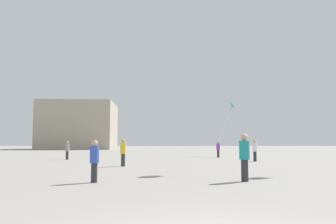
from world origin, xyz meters
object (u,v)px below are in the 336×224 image
(person_in_purple, at_px, (218,149))
(person_in_grey, at_px, (67,149))
(kite_emerald_diamond, at_px, (232,106))
(person_in_white, at_px, (255,150))
(person_in_teal, at_px, (244,155))
(building_left_hall, at_px, (80,126))
(person_in_yellow, at_px, (123,151))
(person_in_blue, at_px, (94,159))

(person_in_purple, relative_size, person_in_grey, 1.01)
(person_in_purple, xyz_separation_m, kite_emerald_diamond, (2.57, 4.68, 4.87))
(person_in_white, bearing_deg, person_in_teal, -107.10)
(person_in_teal, bearing_deg, kite_emerald_diamond, 42.56)
(person_in_purple, relative_size, building_left_hall, 0.10)
(person_in_yellow, distance_m, person_in_white, 11.41)
(person_in_blue, height_order, person_in_grey, person_in_grey)
(kite_emerald_diamond, bearing_deg, person_in_blue, -113.04)
(person_in_yellow, relative_size, person_in_blue, 1.08)
(person_in_blue, distance_m, kite_emerald_diamond, 29.10)
(person_in_blue, xyz_separation_m, person_in_teal, (5.81, 0.17, 0.14))
(person_in_purple, height_order, person_in_yellow, person_in_yellow)
(person_in_purple, bearing_deg, building_left_hall, 155.67)
(person_in_purple, relative_size, person_in_blue, 1.03)
(person_in_blue, bearing_deg, person_in_grey, -107.79)
(person_in_yellow, bearing_deg, person_in_grey, 102.81)
(person_in_yellow, bearing_deg, kite_emerald_diamond, 37.60)
(building_left_hall, bearing_deg, person_in_white, -64.53)
(person_in_teal, relative_size, kite_emerald_diamond, 0.36)
(person_in_grey, bearing_deg, building_left_hall, 120.30)
(person_in_blue, height_order, building_left_hall, building_left_hall)
(person_in_blue, relative_size, kite_emerald_diamond, 0.31)
(person_in_blue, bearing_deg, kite_emerald_diamond, -148.15)
(person_in_white, height_order, building_left_hall, building_left_hall)
(person_in_yellow, relative_size, kite_emerald_diamond, 0.34)
(person_in_yellow, bearing_deg, person_in_teal, -77.80)
(person_in_white, relative_size, building_left_hall, 0.10)
(person_in_purple, bearing_deg, person_in_teal, -59.11)
(person_in_purple, distance_m, person_in_teal, 21.73)
(person_in_blue, bearing_deg, person_in_white, -160.76)
(person_in_yellow, relative_size, person_in_teal, 0.94)
(person_in_blue, relative_size, person_in_white, 0.93)
(person_in_purple, height_order, person_in_blue, person_in_purple)
(person_in_teal, bearing_deg, person_in_grey, 86.89)
(person_in_purple, xyz_separation_m, person_in_teal, (-2.84, -21.55, 0.11))
(person_in_purple, bearing_deg, person_in_grey, -126.89)
(person_in_blue, xyz_separation_m, building_left_hall, (-15.82, 69.17, 4.51))
(person_in_teal, height_order, kite_emerald_diamond, kite_emerald_diamond)
(person_in_white, relative_size, kite_emerald_diamond, 0.33)
(person_in_white, bearing_deg, person_in_yellow, -151.39)
(person_in_yellow, bearing_deg, person_in_blue, -111.65)
(person_in_yellow, bearing_deg, person_in_purple, 36.41)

